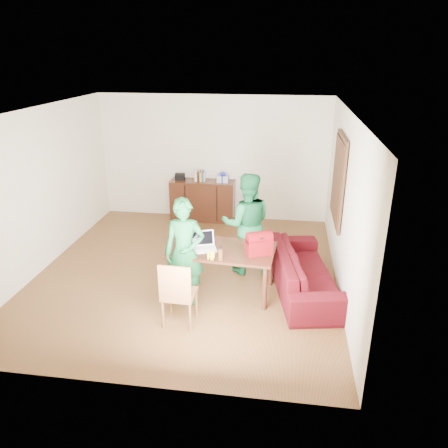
% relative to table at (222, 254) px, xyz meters
% --- Properties ---
extents(room, '(5.20, 5.70, 2.90)m').
position_rel_table_xyz_m(room, '(-0.68, 0.68, 0.66)').
color(room, '#402010').
rests_on(room, ground).
extents(table, '(1.64, 1.00, 0.74)m').
position_rel_table_xyz_m(table, '(0.00, 0.00, 0.00)').
color(table, black).
rests_on(table, ground).
extents(chair, '(0.45, 0.43, 0.97)m').
position_rel_table_xyz_m(chair, '(-0.46, -0.93, -0.37)').
color(chair, brown).
rests_on(chair, ground).
extents(person_near, '(0.63, 0.45, 1.63)m').
position_rel_table_xyz_m(person_near, '(-0.50, -0.36, 0.16)').
color(person_near, '#145E2B').
rests_on(person_near, ground).
extents(person_far, '(0.94, 0.78, 1.73)m').
position_rel_table_xyz_m(person_far, '(0.30, 0.76, 0.22)').
color(person_far, '#156133').
rests_on(person_far, ground).
extents(laptop, '(0.41, 0.35, 0.25)m').
position_rel_table_xyz_m(laptop, '(-0.26, -0.07, 0.14)').
color(laptop, white).
rests_on(laptop, table).
extents(bananas, '(0.17, 0.14, 0.06)m').
position_rel_table_xyz_m(bananas, '(-0.10, -0.40, 0.12)').
color(bananas, gold).
rests_on(bananas, table).
extents(bottle, '(0.08, 0.08, 0.20)m').
position_rel_table_xyz_m(bottle, '(0.03, -0.38, 0.19)').
color(bottle, '#532E13').
rests_on(bottle, table).
extents(red_bag, '(0.42, 0.34, 0.27)m').
position_rel_table_xyz_m(red_bag, '(0.56, -0.09, 0.23)').
color(red_bag, '#68060F').
rests_on(red_bag, table).
extents(sofa, '(1.26, 2.33, 0.64)m').
position_rel_table_xyz_m(sofa, '(1.26, 0.27, -0.33)').
color(sofa, '#380714').
rests_on(sofa, ground).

